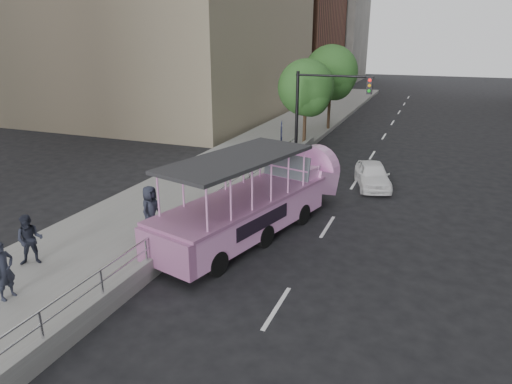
% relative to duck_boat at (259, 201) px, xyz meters
% --- Properties ---
extents(ground, '(160.00, 160.00, 0.00)m').
position_rel_duck_boat_xyz_m(ground, '(1.37, -2.76, -1.16)').
color(ground, black).
extents(sidewalk, '(5.50, 80.00, 0.30)m').
position_rel_duck_boat_xyz_m(sidewalk, '(-4.38, 7.24, -1.01)').
color(sidewalk, gray).
rests_on(sidewalk, ground).
extents(kerb_wall, '(0.24, 30.00, 0.36)m').
position_rel_duck_boat_xyz_m(kerb_wall, '(-1.75, -0.76, -0.68)').
color(kerb_wall, '#A2A39E').
rests_on(kerb_wall, sidewalk).
extents(guardrail, '(0.07, 22.00, 0.71)m').
position_rel_duck_boat_xyz_m(guardrail, '(-1.75, -0.76, -0.02)').
color(guardrail, silver).
rests_on(guardrail, kerb_wall).
extents(duck_boat, '(4.55, 9.69, 3.13)m').
position_rel_duck_boat_xyz_m(duck_boat, '(0.00, 0.00, 0.00)').
color(duck_boat, black).
rests_on(duck_boat, ground).
extents(car, '(2.44, 3.88, 1.23)m').
position_rel_duck_boat_xyz_m(car, '(3.24, 6.90, -0.55)').
color(car, white).
rests_on(car, ground).
extents(pedestrian_near, '(0.42, 0.62, 1.65)m').
position_rel_duck_boat_xyz_m(pedestrian_near, '(-4.40, -7.41, -0.04)').
color(pedestrian_near, '#242734').
rests_on(pedestrian_near, sidewalk).
extents(pedestrian_mid, '(1.00, 0.95, 1.62)m').
position_rel_duck_boat_xyz_m(pedestrian_mid, '(-5.34, -5.68, -0.05)').
color(pedestrian_mid, '#242734').
rests_on(pedestrian_mid, sidewalk).
extents(pedestrian_far, '(0.58, 0.88, 1.79)m').
position_rel_duck_boat_xyz_m(pedestrian_far, '(-3.20, -2.38, 0.03)').
color(pedestrian_far, '#242734').
rests_on(pedestrian_far, sidewalk).
extents(parking_sign, '(0.20, 0.63, 2.90)m').
position_rel_duck_boat_xyz_m(parking_sign, '(-1.50, 6.97, 0.64)').
color(parking_sign, black).
rests_on(parking_sign, ground).
extents(traffic_signal, '(4.20, 0.32, 5.20)m').
position_rel_duck_boat_xyz_m(traffic_signal, '(-0.33, 9.74, 2.34)').
color(traffic_signal, black).
rests_on(traffic_signal, ground).
extents(street_tree_near, '(3.52, 3.52, 5.72)m').
position_rel_duck_boat_xyz_m(street_tree_near, '(-1.93, 13.16, 2.66)').
color(street_tree_near, '#3C2A1B').
rests_on(street_tree_near, ground).
extents(street_tree_far, '(3.97, 3.97, 6.45)m').
position_rel_duck_boat_xyz_m(street_tree_far, '(-1.73, 19.16, 3.14)').
color(street_tree_far, '#3C2A1B').
rests_on(street_tree_far, ground).
extents(midrise_stone_b, '(16.00, 14.00, 20.00)m').
position_rel_duck_boat_xyz_m(midrise_stone_b, '(-14.63, 61.24, 8.84)').
color(midrise_stone_b, gray).
rests_on(midrise_stone_b, ground).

